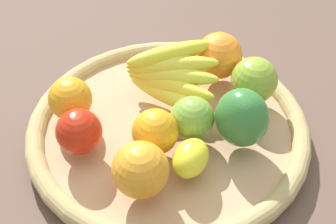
{
  "coord_description": "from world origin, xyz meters",
  "views": [
    {
      "loc": [
        -0.36,
        0.44,
        0.6
      ],
      "look_at": [
        0.0,
        0.0,
        0.06
      ],
      "focal_mm": 52.1,
      "sensor_mm": 36.0,
      "label": 1
    }
  ],
  "objects_px": {
    "orange_2": "(140,170)",
    "banana_bunch": "(171,75)",
    "lemon_0": "(191,158)",
    "orange_0": "(155,132)",
    "apple_1": "(79,132)",
    "orange_1": "(219,56)",
    "apple_0": "(194,117)",
    "orange_3": "(70,99)",
    "apple_2": "(254,80)",
    "bell_pepper": "(242,118)"
  },
  "relations": [
    {
      "from": "lemon_0",
      "to": "orange_0",
      "type": "relative_size",
      "value": 0.95
    },
    {
      "from": "bell_pepper",
      "to": "lemon_0",
      "type": "distance_m",
      "value": 0.1
    },
    {
      "from": "orange_2",
      "to": "orange_0",
      "type": "height_order",
      "value": "orange_2"
    },
    {
      "from": "orange_0",
      "to": "bell_pepper",
      "type": "bearing_deg",
      "value": -133.73
    },
    {
      "from": "banana_bunch",
      "to": "orange_0",
      "type": "xyz_separation_m",
      "value": [
        -0.06,
        0.11,
        -0.01
      ]
    },
    {
      "from": "apple_1",
      "to": "lemon_0",
      "type": "height_order",
      "value": "apple_1"
    },
    {
      "from": "apple_1",
      "to": "apple_2",
      "type": "bearing_deg",
      "value": -118.51
    },
    {
      "from": "bell_pepper",
      "to": "lemon_0",
      "type": "xyz_separation_m",
      "value": [
        0.02,
        0.1,
        -0.02
      ]
    },
    {
      "from": "orange_2",
      "to": "orange_1",
      "type": "relative_size",
      "value": 0.98
    },
    {
      "from": "lemon_0",
      "to": "apple_0",
      "type": "bearing_deg",
      "value": -56.37
    },
    {
      "from": "apple_1",
      "to": "orange_0",
      "type": "xyz_separation_m",
      "value": [
        -0.09,
        -0.07,
        0.0
      ]
    },
    {
      "from": "apple_2",
      "to": "apple_0",
      "type": "distance_m",
      "value": 0.13
    },
    {
      "from": "lemon_0",
      "to": "apple_2",
      "type": "xyz_separation_m",
      "value": [
        0.01,
        -0.19,
        0.01
      ]
    },
    {
      "from": "banana_bunch",
      "to": "orange_1",
      "type": "relative_size",
      "value": 1.94
    },
    {
      "from": "apple_2",
      "to": "apple_0",
      "type": "bearing_deg",
      "value": 77.72
    },
    {
      "from": "orange_1",
      "to": "apple_2",
      "type": "relative_size",
      "value": 1.05
    },
    {
      "from": "apple_1",
      "to": "banana_bunch",
      "type": "height_order",
      "value": "banana_bunch"
    },
    {
      "from": "orange_1",
      "to": "apple_2",
      "type": "height_order",
      "value": "orange_1"
    },
    {
      "from": "orange_1",
      "to": "bell_pepper",
      "type": "bearing_deg",
      "value": 136.22
    },
    {
      "from": "orange_0",
      "to": "apple_1",
      "type": "bearing_deg",
      "value": 38.47
    },
    {
      "from": "orange_2",
      "to": "apple_1",
      "type": "distance_m",
      "value": 0.12
    },
    {
      "from": "banana_bunch",
      "to": "orange_3",
      "type": "distance_m",
      "value": 0.17
    },
    {
      "from": "orange_1",
      "to": "orange_0",
      "type": "relative_size",
      "value": 1.16
    },
    {
      "from": "orange_1",
      "to": "orange_2",
      "type": "bearing_deg",
      "value": 102.55
    },
    {
      "from": "orange_2",
      "to": "apple_0",
      "type": "distance_m",
      "value": 0.14
    },
    {
      "from": "apple_2",
      "to": "banana_bunch",
      "type": "bearing_deg",
      "value": 34.63
    },
    {
      "from": "orange_2",
      "to": "banana_bunch",
      "type": "distance_m",
      "value": 0.21
    },
    {
      "from": "orange_2",
      "to": "lemon_0",
      "type": "relative_size",
      "value": 1.19
    },
    {
      "from": "orange_2",
      "to": "apple_0",
      "type": "height_order",
      "value": "orange_2"
    },
    {
      "from": "orange_0",
      "to": "orange_1",
      "type": "bearing_deg",
      "value": -82.19
    },
    {
      "from": "bell_pepper",
      "to": "orange_0",
      "type": "distance_m",
      "value": 0.13
    },
    {
      "from": "lemon_0",
      "to": "orange_0",
      "type": "xyz_separation_m",
      "value": [
        0.07,
        -0.0,
        0.01
      ]
    },
    {
      "from": "lemon_0",
      "to": "orange_0",
      "type": "height_order",
      "value": "orange_0"
    },
    {
      "from": "orange_3",
      "to": "apple_2",
      "type": "distance_m",
      "value": 0.31
    },
    {
      "from": "apple_1",
      "to": "banana_bunch",
      "type": "relative_size",
      "value": 0.44
    },
    {
      "from": "apple_0",
      "to": "orange_3",
      "type": "bearing_deg",
      "value": 26.81
    },
    {
      "from": "orange_2",
      "to": "banana_bunch",
      "type": "height_order",
      "value": "banana_bunch"
    },
    {
      "from": "orange_2",
      "to": "orange_1",
      "type": "xyz_separation_m",
      "value": [
        0.06,
        -0.28,
        0.0
      ]
    },
    {
      "from": "apple_2",
      "to": "apple_0",
      "type": "xyz_separation_m",
      "value": [
        0.03,
        0.13,
        -0.0
      ]
    },
    {
      "from": "banana_bunch",
      "to": "apple_2",
      "type": "relative_size",
      "value": 2.04
    },
    {
      "from": "apple_1",
      "to": "orange_3",
      "type": "xyz_separation_m",
      "value": [
        0.06,
        -0.04,
        0.0
      ]
    },
    {
      "from": "apple_2",
      "to": "apple_0",
      "type": "height_order",
      "value": "apple_2"
    },
    {
      "from": "banana_bunch",
      "to": "orange_3",
      "type": "bearing_deg",
      "value": 56.73
    },
    {
      "from": "apple_1",
      "to": "orange_1",
      "type": "bearing_deg",
      "value": -102.18
    },
    {
      "from": "orange_2",
      "to": "orange_3",
      "type": "height_order",
      "value": "orange_2"
    },
    {
      "from": "lemon_0",
      "to": "apple_0",
      "type": "distance_m",
      "value": 0.08
    },
    {
      "from": "orange_2",
      "to": "banana_bunch",
      "type": "xyz_separation_m",
      "value": [
        0.09,
        -0.19,
        0.0
      ]
    },
    {
      "from": "apple_1",
      "to": "apple_2",
      "type": "relative_size",
      "value": 0.9
    },
    {
      "from": "orange_0",
      "to": "apple_2",
      "type": "distance_m",
      "value": 0.2
    },
    {
      "from": "bell_pepper",
      "to": "apple_1",
      "type": "height_order",
      "value": "bell_pepper"
    }
  ]
}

